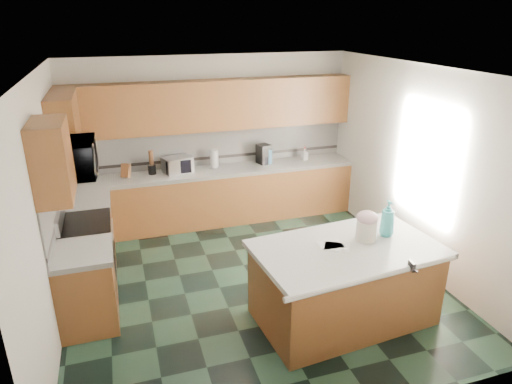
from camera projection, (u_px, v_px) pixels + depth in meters
name	position (u px, v px, depth m)	size (l,w,h in m)	color
floor	(253.00, 282.00, 5.98)	(4.60, 4.60, 0.00)	black
ceiling	(253.00, 71.00, 5.00)	(4.60, 4.60, 0.00)	white
wall_back	(212.00, 139.00, 7.55)	(4.60, 0.04, 2.70)	white
wall_front	(343.00, 289.00, 3.43)	(4.60, 0.04, 2.70)	white
wall_left	(44.00, 209.00, 4.84)	(0.04, 4.60, 2.70)	white
wall_right	(417.00, 168.00, 6.14)	(0.04, 4.60, 2.70)	white
back_base_cab	(218.00, 197.00, 7.60)	(4.60, 0.60, 0.86)	#3E210F
back_countertop	(217.00, 171.00, 7.43)	(4.60, 0.64, 0.06)	white
back_upper_cab	(213.00, 105.00, 7.17)	(4.60, 0.33, 0.78)	#3E210F
back_backsplash	(212.00, 146.00, 7.56)	(4.60, 0.02, 0.63)	silver
back_accent_band	(213.00, 157.00, 7.63)	(4.60, 0.01, 0.05)	black
left_base_cab_rear	(90.00, 231.00, 6.41)	(0.60, 0.82, 0.86)	#3E210F
left_counter_rear	(86.00, 201.00, 6.24)	(0.64, 0.82, 0.06)	white
left_base_cab_front	(87.00, 290.00, 5.05)	(0.60, 0.72, 0.86)	#3E210F
left_counter_front	(81.00, 253.00, 4.88)	(0.64, 0.72, 0.06)	white
left_backsplash	(54.00, 200.00, 5.38)	(0.02, 2.30, 0.63)	silver
left_accent_band	(57.00, 215.00, 5.45)	(0.01, 2.30, 0.05)	black
left_upper_cab_rear	(64.00, 124.00, 5.94)	(0.33, 1.09, 0.78)	#3E210F
left_upper_cab_front	(52.00, 161.00, 4.46)	(0.33, 0.72, 0.78)	#3E210F
range_body	(89.00, 257.00, 5.71)	(0.60, 0.76, 0.88)	#B7B7BC
range_oven_door	(113.00, 256.00, 5.80)	(0.02, 0.68, 0.55)	black
range_cooktop	(84.00, 224.00, 5.54)	(0.62, 0.78, 0.04)	black
range_handle	(112.00, 229.00, 5.67)	(0.02, 0.02, 0.66)	#B7B7BC
range_backguard	(59.00, 218.00, 5.42)	(0.06, 0.76, 0.18)	#B7B7BC
microwave	(74.00, 158.00, 5.24)	(0.73, 0.50, 0.41)	#B7B7BC
island_base	(344.00, 285.00, 5.13)	(1.90, 1.09, 0.86)	#3E210F
island_top	(347.00, 249.00, 4.96)	(2.00, 1.19, 0.06)	white
island_bullnose	(376.00, 277.00, 4.44)	(0.06, 0.06, 2.00)	white
treat_jar	(366.00, 230.00, 5.07)	(0.22, 0.22, 0.23)	silver
treat_jar_lid	(367.00, 218.00, 5.02)	(0.24, 0.24, 0.15)	#CDA1AB
treat_jar_knob	(368.00, 214.00, 5.00)	(0.03, 0.03, 0.08)	tan
treat_jar_knob_end_l	(365.00, 214.00, 4.99)	(0.04, 0.04, 0.04)	tan
treat_jar_knob_end_r	(371.00, 213.00, 5.01)	(0.04, 0.04, 0.04)	tan
soap_bottle_island	(388.00, 218.00, 5.14)	(0.16, 0.16, 0.42)	teal
paper_sheet_a	(331.00, 245.00, 4.99)	(0.26, 0.19, 0.00)	white
paper_sheet_b	(337.00, 247.00, 4.95)	(0.27, 0.20, 0.00)	white
clamp_body	(412.00, 266.00, 4.56)	(0.03, 0.11, 0.10)	black
clamp_handle	(415.00, 271.00, 4.51)	(0.02, 0.02, 0.07)	black
knife_block	(126.00, 170.00, 7.03)	(0.12, 0.10, 0.22)	#472814
utensil_crock	(152.00, 169.00, 7.18)	(0.12, 0.12, 0.16)	black
utensil_bundle	(151.00, 158.00, 7.11)	(0.07, 0.07, 0.23)	#472814
toaster_oven	(177.00, 165.00, 7.25)	(0.43, 0.30, 0.25)	#B7B7BC
toaster_oven_door	(179.00, 167.00, 7.12)	(0.39, 0.01, 0.21)	black
paper_towel	(214.00, 159.00, 7.45)	(0.13, 0.13, 0.30)	white
paper_towel_base	(215.00, 167.00, 7.51)	(0.20, 0.20, 0.01)	#B7B7BC
water_jug	(268.00, 156.00, 7.68)	(0.15, 0.15, 0.25)	#5C9ECC
water_jug_neck	(268.00, 148.00, 7.63)	(0.07, 0.07, 0.04)	#5C9ECC
coffee_maker	(264.00, 154.00, 7.67)	(0.19, 0.21, 0.33)	black
coffee_carafe	(265.00, 160.00, 7.66)	(0.13, 0.13, 0.13)	black
soap_bottle_back	(305.00, 154.00, 7.87)	(0.09, 0.09, 0.21)	white
soap_back_cap	(305.00, 148.00, 7.83)	(0.02, 0.02, 0.03)	red
window_light_proxy	(426.00, 161.00, 5.90)	(0.02, 1.40, 1.10)	white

